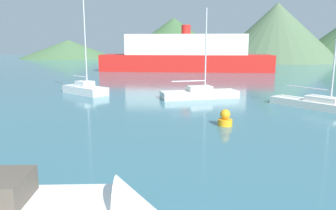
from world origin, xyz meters
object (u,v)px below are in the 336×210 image
Objects in this scene: sailboat_middle at (322,104)px; sailboat_outer at (85,88)px; sailboat_inner at (199,93)px; ferry_distant at (186,55)px; buoy_marker at (225,119)px; motorboat_near at (27,209)px.

sailboat_outer reaches higher than sailboat_middle.
ferry_distant reaches higher than sailboat_inner.
ferry_distant is (4.17, 28.89, 2.26)m from sailboat_outer.
sailboat_inner is 0.80× the size of sailboat_outer.
sailboat_inner is at bearing 28.58° from sailboat_outer.
sailboat_middle is at bearing -44.77° from sailboat_inner.
sailboat_outer is (-20.63, 2.56, 0.13)m from sailboat_middle.
buoy_marker is (-6.57, -6.71, 0.01)m from sailboat_middle.
sailboat_outer is at bearing 98.34° from motorboat_near.
ferry_distant is 30.93× the size of buoy_marker.
sailboat_inner is 9.99m from sailboat_middle.
sailboat_inner is (1.29, 21.70, 0.03)m from motorboat_near.
sailboat_middle is 8.35× the size of buoy_marker.
ferry_distant is (-5.60, 50.29, 2.39)m from motorboat_near.
sailboat_outer is at bearing 153.47° from sailboat_inner.
ferry_distant is (-6.89, 28.59, 2.36)m from sailboat_inner.
sailboat_middle is 0.27× the size of ferry_distant.
ferry_distant is at bearing 108.79° from sailboat_outer.
motorboat_near is 21.74m from sailboat_inner.
motorboat_near is 12.86m from buoy_marker.
sailboat_inner reaches higher than motorboat_near.
sailboat_middle is 0.84× the size of sailboat_outer.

